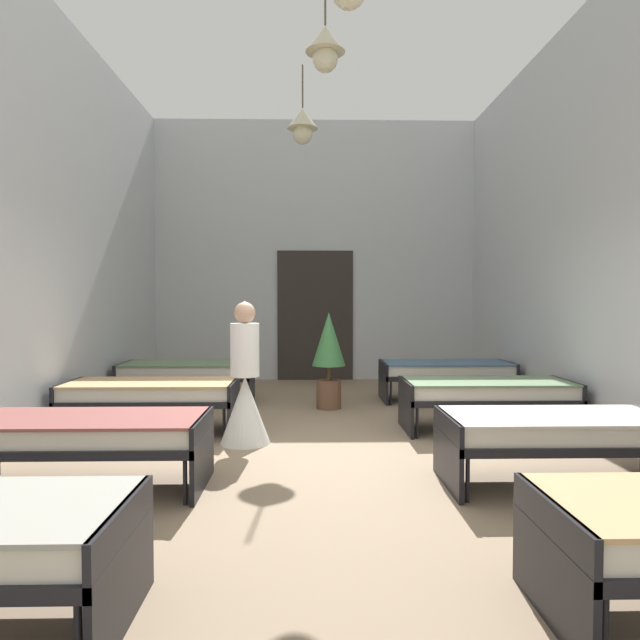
{
  "coord_description": "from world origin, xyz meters",
  "views": [
    {
      "loc": [
        -0.14,
        -5.36,
        1.5
      ],
      "look_at": [
        0.0,
        1.04,
        1.26
      ],
      "focal_mm": 31.42,
      "sensor_mm": 36.0,
      "label": 1
    }
  ],
  "objects": [
    {
      "name": "bed_right_row_2",
      "position": [
        1.91,
        0.95,
        0.44
      ],
      "size": [
        1.9,
        0.84,
        0.57
      ],
      "color": "black",
      "rests_on": "ground"
    },
    {
      "name": "bed_left_row_2",
      "position": [
        -1.91,
        0.95,
        0.44
      ],
      "size": [
        1.9,
        0.84,
        0.57
      ],
      "color": "black",
      "rests_on": "ground"
    },
    {
      "name": "potted_plant",
      "position": [
        0.15,
        2.28,
        0.78
      ],
      "size": [
        0.46,
        0.46,
        1.32
      ],
      "color": "brown",
      "rests_on": "ground"
    },
    {
      "name": "bed_left_row_3",
      "position": [
        -1.91,
        2.85,
        0.44
      ],
      "size": [
        1.9,
        0.84,
        0.57
      ],
      "color": "black",
      "rests_on": "ground"
    },
    {
      "name": "bed_right_row_3",
      "position": [
        1.91,
        2.85,
        0.44
      ],
      "size": [
        1.9,
        0.84,
        0.57
      ],
      "color": "black",
      "rests_on": "ground"
    },
    {
      "name": "ground_plane",
      "position": [
        0.0,
        0.0,
        -0.05
      ],
      "size": [
        6.51,
        10.71,
        0.1
      ],
      "primitive_type": "cube",
      "color": "#8C755B"
    },
    {
      "name": "bed_right_row_1",
      "position": [
        1.91,
        -0.95,
        0.44
      ],
      "size": [
        1.9,
        0.84,
        0.57
      ],
      "color": "black",
      "rests_on": "ground"
    },
    {
      "name": "nurse_near_aisle",
      "position": [
        -0.79,
        0.43,
        0.53
      ],
      "size": [
        0.52,
        0.52,
        1.49
      ],
      "rotation": [
        0.0,
        0.0,
        1.97
      ],
      "color": "white",
      "rests_on": "ground"
    },
    {
      "name": "bed_left_row_1",
      "position": [
        -1.91,
        -0.95,
        0.44
      ],
      "size": [
        1.9,
        0.84,
        0.57
      ],
      "color": "black",
      "rests_on": "ground"
    },
    {
      "name": "room_shell",
      "position": [
        -0.0,
        1.24,
        2.41
      ],
      "size": [
        6.31,
        10.31,
        4.81
      ],
      "color": "silver",
      "rests_on": "ground"
    }
  ]
}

